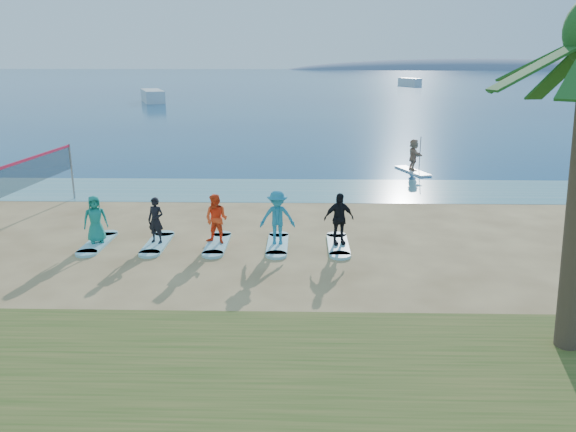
{
  "coord_description": "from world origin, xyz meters",
  "views": [
    {
      "loc": [
        1.17,
        -15.96,
        6.18
      ],
      "look_at": [
        0.73,
        2.0,
        1.1
      ],
      "focal_mm": 35.0,
      "sensor_mm": 36.0,
      "label": 1
    }
  ],
  "objects_px": {
    "volleyball_net": "(15,178)",
    "student_0": "(95,219)",
    "paddleboarder": "(414,155)",
    "student_2": "(216,219)",
    "boat_offshore_b": "(409,86)",
    "surfboard_4": "(338,245)",
    "surfboard_3": "(278,245)",
    "student_3": "(277,217)",
    "surfboard_1": "(157,244)",
    "student_4": "(339,219)",
    "surfboard_2": "(217,244)",
    "boat_offshore_a": "(153,102)",
    "surfboard_0": "(98,243)",
    "student_1": "(156,220)",
    "paddleboard": "(413,171)"
  },
  "relations": [
    {
      "from": "surfboard_4",
      "to": "paddleboard",
      "type": "bearing_deg",
      "value": 69.06
    },
    {
      "from": "surfboard_2",
      "to": "boat_offshore_a",
      "type": "bearing_deg",
      "value": 106.34
    },
    {
      "from": "student_4",
      "to": "student_0",
      "type": "bearing_deg",
      "value": 165.27
    },
    {
      "from": "volleyball_net",
      "to": "student_0",
      "type": "distance_m",
      "value": 4.21
    },
    {
      "from": "boat_offshore_b",
      "to": "student_2",
      "type": "distance_m",
      "value": 114.95
    },
    {
      "from": "student_0",
      "to": "paddleboarder",
      "type": "bearing_deg",
      "value": 21.03
    },
    {
      "from": "boat_offshore_a",
      "to": "surfboard_0",
      "type": "bearing_deg",
      "value": -97.44
    },
    {
      "from": "paddleboarder",
      "to": "boat_offshore_b",
      "type": "height_order",
      "value": "paddleboarder"
    },
    {
      "from": "student_0",
      "to": "surfboard_3",
      "type": "bearing_deg",
      "value": -23.39
    },
    {
      "from": "paddleboarder",
      "to": "surfboard_0",
      "type": "distance_m",
      "value": 18.51
    },
    {
      "from": "paddleboarder",
      "to": "student_2",
      "type": "bearing_deg",
      "value": 137.31
    },
    {
      "from": "student_1",
      "to": "boat_offshore_b",
      "type": "bearing_deg",
      "value": 93.57
    },
    {
      "from": "student_3",
      "to": "surfboard_0",
      "type": "bearing_deg",
      "value": 177.21
    },
    {
      "from": "volleyball_net",
      "to": "student_1",
      "type": "bearing_deg",
      "value": -18.98
    },
    {
      "from": "surfboard_1",
      "to": "surfboard_4",
      "type": "relative_size",
      "value": 1.0
    },
    {
      "from": "student_3",
      "to": "student_0",
      "type": "bearing_deg",
      "value": 177.21
    },
    {
      "from": "student_0",
      "to": "surfboard_3",
      "type": "xyz_separation_m",
      "value": [
        6.19,
        0.0,
        -0.86
      ]
    },
    {
      "from": "student_1",
      "to": "student_2",
      "type": "relative_size",
      "value": 0.93
    },
    {
      "from": "volleyball_net",
      "to": "student_0",
      "type": "xyz_separation_m",
      "value": [
        3.59,
        -1.95,
        -1.0
      ]
    },
    {
      "from": "surfboard_0",
      "to": "student_3",
      "type": "height_order",
      "value": "student_3"
    },
    {
      "from": "paddleboarder",
      "to": "surfboard_2",
      "type": "height_order",
      "value": "paddleboarder"
    },
    {
      "from": "paddleboarder",
      "to": "surfboard_4",
      "type": "distance_m",
      "value": 13.88
    },
    {
      "from": "surfboard_3",
      "to": "student_3",
      "type": "height_order",
      "value": "student_3"
    },
    {
      "from": "student_2",
      "to": "student_1",
      "type": "bearing_deg",
      "value": -161.33
    },
    {
      "from": "paddleboard",
      "to": "student_0",
      "type": "height_order",
      "value": "student_0"
    },
    {
      "from": "paddleboarder",
      "to": "boat_offshore_b",
      "type": "distance_m",
      "value": 100.42
    },
    {
      "from": "paddleboarder",
      "to": "boat_offshore_b",
      "type": "relative_size",
      "value": 0.25
    },
    {
      "from": "student_3",
      "to": "surfboard_2",
      "type": "bearing_deg",
      "value": 177.21
    },
    {
      "from": "surfboard_3",
      "to": "surfboard_4",
      "type": "bearing_deg",
      "value": 0.0
    },
    {
      "from": "surfboard_1",
      "to": "student_2",
      "type": "relative_size",
      "value": 1.3
    },
    {
      "from": "student_0",
      "to": "surfboard_1",
      "type": "height_order",
      "value": "student_0"
    },
    {
      "from": "paddleboarder",
      "to": "student_3",
      "type": "xyz_separation_m",
      "value": [
        -7.01,
        -12.94,
        0.02
      ]
    },
    {
      "from": "boat_offshore_b",
      "to": "surfboard_4",
      "type": "relative_size",
      "value": 3.1
    },
    {
      "from": "boat_offshore_b",
      "to": "surfboard_3",
      "type": "xyz_separation_m",
      "value": [
        -24.91,
        -111.74,
        0.04
      ]
    },
    {
      "from": "volleyball_net",
      "to": "surfboard_0",
      "type": "height_order",
      "value": "volleyball_net"
    },
    {
      "from": "boat_offshore_b",
      "to": "student_1",
      "type": "xyz_separation_m",
      "value": [
        -29.03,
        -111.74,
        0.88
      ]
    },
    {
      "from": "boat_offshore_a",
      "to": "boat_offshore_b",
      "type": "bearing_deg",
      "value": 25.97
    },
    {
      "from": "student_2",
      "to": "surfboard_3",
      "type": "bearing_deg",
      "value": 18.67
    },
    {
      "from": "surfboard_3",
      "to": "student_3",
      "type": "distance_m",
      "value": 0.96
    },
    {
      "from": "surfboard_4",
      "to": "student_4",
      "type": "relative_size",
      "value": 1.24
    },
    {
      "from": "surfboard_0",
      "to": "paddleboarder",
      "type": "bearing_deg",
      "value": 44.42
    },
    {
      "from": "surfboard_1",
      "to": "student_3",
      "type": "relative_size",
      "value": 1.2
    },
    {
      "from": "surfboard_3",
      "to": "student_4",
      "type": "distance_m",
      "value": 2.26
    },
    {
      "from": "student_1",
      "to": "student_4",
      "type": "relative_size",
      "value": 0.89
    },
    {
      "from": "paddleboard",
      "to": "surfboard_3",
      "type": "bearing_deg",
      "value": -136.21
    },
    {
      "from": "surfboard_1",
      "to": "student_1",
      "type": "xyz_separation_m",
      "value": [
        0.0,
        0.0,
        0.83
      ]
    },
    {
      "from": "surfboard_2",
      "to": "student_4",
      "type": "height_order",
      "value": "student_4"
    },
    {
      "from": "surfboard_1",
      "to": "surfboard_3",
      "type": "distance_m",
      "value": 4.12
    },
    {
      "from": "boat_offshore_a",
      "to": "surfboard_4",
      "type": "relative_size",
      "value": 4.15
    },
    {
      "from": "boat_offshore_b",
      "to": "student_4",
      "type": "relative_size",
      "value": 3.85
    }
  ]
}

